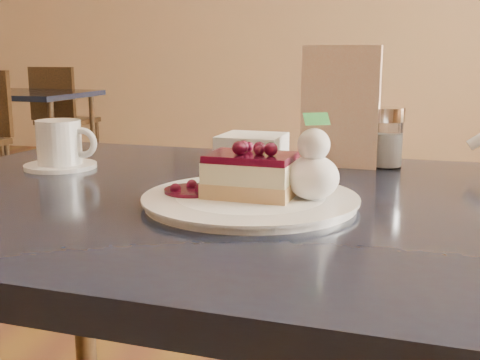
% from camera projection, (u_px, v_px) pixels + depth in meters
% --- Properties ---
extents(main_table, '(1.30, 0.94, 0.76)m').
position_uv_depth(main_table, '(260.00, 248.00, 0.91)').
color(main_table, black).
rests_on(main_table, ground).
extents(dessert_plate, '(0.30, 0.30, 0.01)m').
position_uv_depth(dessert_plate, '(250.00, 200.00, 0.85)').
color(dessert_plate, white).
rests_on(dessert_plate, main_table).
extents(cheesecake_slice, '(0.13, 0.10, 0.06)m').
position_uv_depth(cheesecake_slice, '(250.00, 175.00, 0.84)').
color(cheesecake_slice, tan).
rests_on(cheesecake_slice, dessert_plate).
extents(whipped_cream, '(0.07, 0.07, 0.06)m').
position_uv_depth(whipped_cream, '(313.00, 177.00, 0.82)').
color(whipped_cream, white).
rests_on(whipped_cream, dessert_plate).
extents(berry_sauce, '(0.08, 0.08, 0.01)m').
position_uv_depth(berry_sauce, '(192.00, 191.00, 0.87)').
color(berry_sauce, black).
rests_on(berry_sauce, dessert_plate).
extents(coffee_set, '(0.14, 0.13, 0.09)m').
position_uv_depth(coffee_set, '(61.00, 147.00, 1.11)').
color(coffee_set, white).
rests_on(coffee_set, main_table).
extents(menu_card, '(0.15, 0.05, 0.22)m').
position_uv_depth(menu_card, '(340.00, 107.00, 1.11)').
color(menu_card, '#EBE2C6').
rests_on(menu_card, main_table).
extents(sugar_shaker, '(0.06, 0.06, 0.11)m').
position_uv_depth(sugar_shaker, '(387.00, 137.00, 1.12)').
color(sugar_shaker, white).
rests_on(sugar_shaker, main_table).
extents(napkin_stack, '(0.13, 0.13, 0.05)m').
position_uv_depth(napkin_stack, '(252.00, 147.00, 1.20)').
color(napkin_stack, white).
rests_on(napkin_stack, main_table).
extents(bg_table_far_left, '(1.00, 1.71, 1.14)m').
position_uv_depth(bg_table_far_left, '(28.00, 179.00, 4.44)').
color(bg_table_far_left, black).
rests_on(bg_table_far_left, ground).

